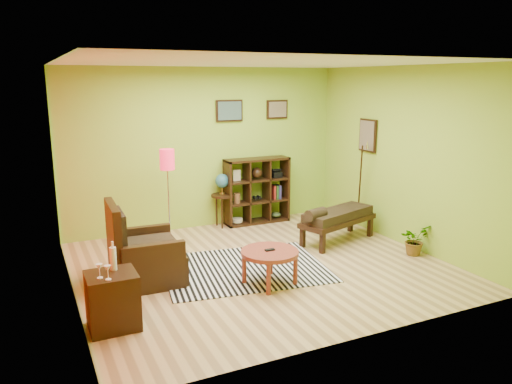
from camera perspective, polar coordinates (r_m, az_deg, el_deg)
name	(u,v)px	position (r m, az deg, el deg)	size (l,w,h in m)	color
ground	(261,266)	(7.16, 0.56, -8.44)	(5.00, 5.00, 0.00)	tan
room_shell	(254,140)	(6.70, -0.18, 5.99)	(5.04, 4.54, 2.82)	#90B933
zebra_rug	(244,268)	(7.06, -1.34, -8.69)	(2.23, 1.70, 0.01)	silver
coffee_table	(270,255)	(6.42, 1.58, -7.24)	(0.74, 0.74, 0.48)	maroon
armchair	(142,258)	(6.69, -12.91, -7.34)	(0.92, 0.93, 1.08)	black
side_cabinet	(113,300)	(5.60, -16.07, -11.80)	(0.51, 0.47, 0.92)	black
floor_lamp	(167,168)	(7.75, -10.08, 2.68)	(0.23, 0.23, 1.55)	silver
globe_table	(222,187)	(8.84, -3.89, 0.59)	(0.39, 0.39, 0.96)	black
cube_shelf	(258,191)	(9.12, 0.19, 0.16)	(1.20, 0.35, 1.20)	black
bench	(336,217)	(8.15, 9.18, -2.86)	(1.50, 0.91, 0.65)	black
potted_plant	(414,243)	(7.92, 17.62, -5.58)	(0.41, 0.46, 0.36)	#26661E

